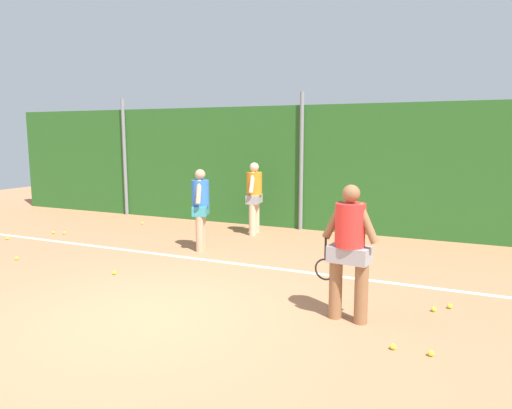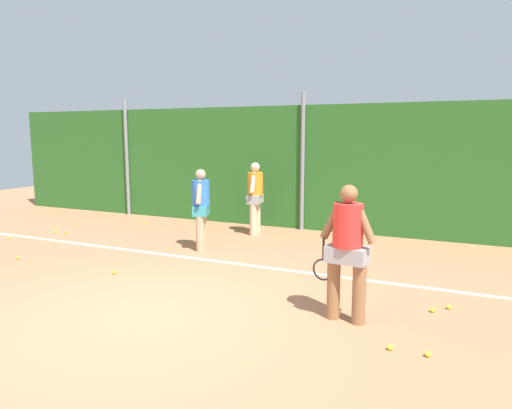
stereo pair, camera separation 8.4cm
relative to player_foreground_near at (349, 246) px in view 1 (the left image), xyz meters
The scene contains 18 objects.
ground_plane 2.73m from the player_foreground_near, 158.55° to the left, with size 28.46×28.46×0.00m, color #B2704C.
hedge_fence_backdrop 5.90m from the player_foreground_near, 113.92° to the left, with size 18.50×0.25×3.02m, color #286023.
fence_post_left 9.33m from the player_foreground_near, 146.06° to the left, with size 0.10×0.10×3.32m, color gray.
fence_post_center 5.75m from the player_foreground_near, 114.63° to the left, with size 0.10×0.10×3.32m, color gray.
court_baseline_paint 3.11m from the player_foreground_near, 143.50° to the left, with size 13.52×0.10×0.01m, color white.
player_foreground_near is the anchor object (origin of this frame).
player_midcourt 4.31m from the player_foreground_near, 145.72° to the left, with size 0.43×0.71×1.64m.
player_backcourt_far 5.32m from the player_foreground_near, 127.01° to the left, with size 0.37×0.70×1.68m.
tennis_ball_0 7.94m from the player_foreground_near, 162.84° to the left, with size 0.07×0.07×0.07m, color #CCDB33.
tennis_ball_1 8.17m from the player_foreground_near, 169.71° to the left, with size 0.07×0.07×0.07m, color #CCDB33.
tennis_ball_2 4.13m from the player_foreground_near, behind, with size 0.07×0.07×0.07m, color #CCDB33.
tennis_ball_3 7.63m from the player_foreground_near, 146.97° to the left, with size 0.07×0.07×0.07m, color #CCDB33.
tennis_ball_4 7.70m from the player_foreground_near, 161.74° to the left, with size 0.07×0.07×0.07m, color #CCDB33.
tennis_ball_5 1.55m from the player_foreground_near, 37.59° to the left, with size 0.07×0.07×0.07m, color #CCDB33.
tennis_ball_6 1.29m from the player_foreground_near, 43.09° to the right, with size 0.07×0.07×0.07m, color #CCDB33.
tennis_ball_7 1.78m from the player_foreground_near, 39.23° to the left, with size 0.07×0.07×0.07m, color #CCDB33.
tennis_ball_8 1.52m from the player_foreground_near, 30.13° to the right, with size 0.07×0.07×0.07m, color #CCDB33.
tennis_ball_9 6.37m from the player_foreground_near, behind, with size 0.07×0.07×0.07m, color #CCDB33.
Camera 1 is at (3.63, -4.70, 2.32)m, focal length 32.92 mm.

